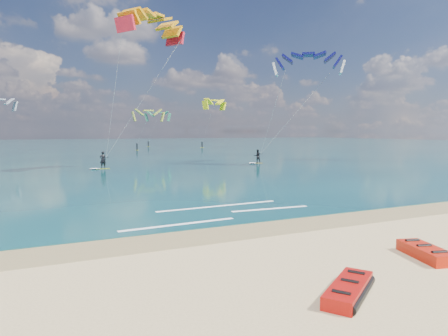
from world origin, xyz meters
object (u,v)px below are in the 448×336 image
at_px(kitesurfer_main, 128,84).
at_px(kitesurfer_far, 284,103).
at_px(packed_kite_left, 348,296).
at_px(packed_kite_right, 426,258).

height_order(kitesurfer_main, kitesurfer_far, kitesurfer_main).
bearing_deg(packed_kite_left, packed_kite_right, -18.21).
relative_size(packed_kite_left, kitesurfer_far, 0.18).
distance_m(packed_kite_left, packed_kite_right, 4.45).
bearing_deg(kitesurfer_main, packed_kite_right, -82.72).
xyz_separation_m(kitesurfer_main, kitesurfer_far, (17.94, -1.15, -1.41)).
bearing_deg(kitesurfer_far, kitesurfer_main, -171.15).
relative_size(packed_kite_left, kitesurfer_main, 0.15).
relative_size(packed_kite_right, kitesurfer_main, 0.13).
bearing_deg(packed_kite_left, kitesurfer_main, 52.68).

